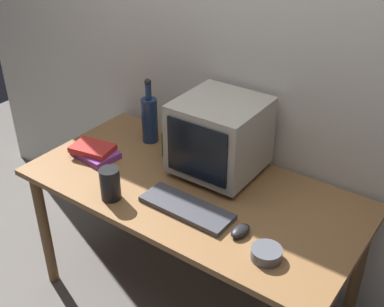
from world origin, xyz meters
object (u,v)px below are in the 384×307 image
object	(u,v)px
bottle_tall	(150,118)
computer_mouse	(240,231)
keyboard	(186,208)
cd_spindle	(266,254)
crt_monitor	(220,136)
bottle_short	(168,143)
book_stack	(94,151)
metal_canister	(110,184)

from	to	relation	value
bottle_tall	computer_mouse	bearing A→B (deg)	-25.88
keyboard	cd_spindle	xyz separation A→B (m)	(0.42, -0.06, 0.01)
crt_monitor	keyboard	size ratio (longest dim) A/B	0.93
bottle_short	bottle_tall	bearing A→B (deg)	159.13
book_stack	metal_canister	size ratio (longest dim) A/B	1.65
keyboard	computer_mouse	distance (m)	0.27
crt_monitor	computer_mouse	bearing A→B (deg)	-46.36
book_stack	cd_spindle	world-z (taller)	book_stack
bottle_tall	bottle_short	bearing A→B (deg)	-20.87
crt_monitor	bottle_short	xyz separation A→B (m)	(-0.29, -0.02, -0.12)
bottle_short	cd_spindle	xyz separation A→B (m)	(0.77, -0.38, -0.05)
keyboard	book_stack	bearing A→B (deg)	173.08
keyboard	bottle_short	distance (m)	0.48
computer_mouse	bottle_tall	xyz separation A→B (m)	(-0.79, 0.38, 0.12)
keyboard	computer_mouse	xyz separation A→B (m)	(0.27, -0.00, 0.01)
cd_spindle	metal_canister	world-z (taller)	metal_canister
crt_monitor	keyboard	xyz separation A→B (m)	(0.06, -0.34, -0.18)
crt_monitor	cd_spindle	world-z (taller)	crt_monitor
crt_monitor	cd_spindle	distance (m)	0.65
crt_monitor	keyboard	world-z (taller)	crt_monitor
bottle_tall	bottle_short	world-z (taller)	bottle_tall
crt_monitor	bottle_tall	size ratio (longest dim) A/B	1.10
book_stack	crt_monitor	bearing A→B (deg)	23.27
computer_mouse	bottle_short	world-z (taller)	bottle_short
bottle_short	book_stack	xyz separation A→B (m)	(-0.30, -0.23, -0.04)
keyboard	metal_canister	size ratio (longest dim) A/B	2.80
bottle_tall	crt_monitor	bearing A→B (deg)	-5.09
keyboard	bottle_tall	size ratio (longest dim) A/B	1.18
keyboard	bottle_tall	world-z (taller)	bottle_tall
crt_monitor	bottle_tall	distance (m)	0.47
keyboard	cd_spindle	world-z (taller)	cd_spindle
computer_mouse	bottle_short	bearing A→B (deg)	159.38
bottle_short	computer_mouse	bearing A→B (deg)	-27.18
cd_spindle	metal_canister	distance (m)	0.75
computer_mouse	bottle_tall	world-z (taller)	bottle_tall
computer_mouse	cd_spindle	size ratio (longest dim) A/B	0.83
computer_mouse	cd_spindle	distance (m)	0.16
crt_monitor	metal_canister	world-z (taller)	crt_monitor
keyboard	bottle_short	size ratio (longest dim) A/B	2.23
computer_mouse	cd_spindle	xyz separation A→B (m)	(0.15, -0.06, 0.00)
bottle_short	crt_monitor	bearing A→B (deg)	4.57
book_stack	computer_mouse	bearing A→B (deg)	-5.53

